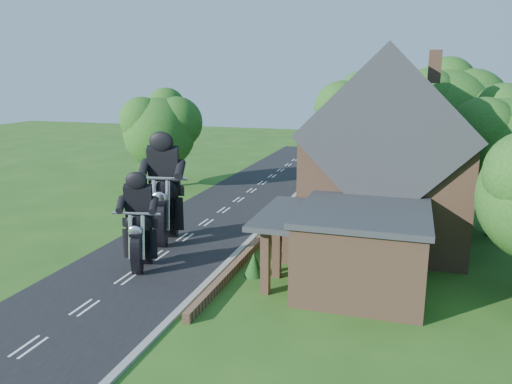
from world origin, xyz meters
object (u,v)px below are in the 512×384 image
(house, at_px, (387,161))
(motorcycle_lead, at_px, (142,255))
(garden_wall, at_px, (269,231))
(motorcycle_follow, at_px, (166,226))
(annex, at_px, (359,247))

(house, bearing_deg, motorcycle_lead, -142.83)
(garden_wall, height_order, motorcycle_follow, motorcycle_follow)
(garden_wall, xyz_separation_m, annex, (5.57, -5.80, 1.57))
(motorcycle_follow, bearing_deg, annex, 156.33)
(motorcycle_lead, xyz_separation_m, motorcycle_follow, (-0.72, 3.83, 0.20))
(motorcycle_lead, relative_size, motorcycle_follow, 0.77)
(annex, xyz_separation_m, motorcycle_follow, (-10.45, 2.77, -0.87))
(annex, bearing_deg, motorcycle_lead, -173.83)
(garden_wall, bearing_deg, house, 9.17)
(house, distance_m, motorcycle_lead, 13.50)
(motorcycle_lead, bearing_deg, motorcycle_follow, -90.98)
(house, bearing_deg, garden_wall, -170.83)
(house, xyz_separation_m, annex, (-0.62, -6.80, -2.58))
(annex, bearing_deg, garden_wall, 133.84)
(garden_wall, relative_size, house, 2.15)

